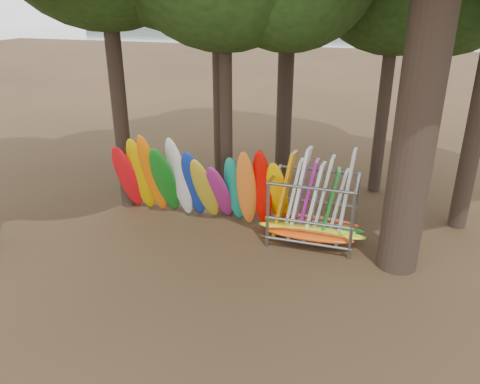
% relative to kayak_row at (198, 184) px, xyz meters
% --- Properties ---
extents(ground, '(120.00, 120.00, 0.00)m').
position_rel_kayak_row_xyz_m(ground, '(1.99, -1.86, -1.33)').
color(ground, '#47331E').
rests_on(ground, ground).
extents(lake, '(160.00, 160.00, 0.00)m').
position_rel_kayak_row_xyz_m(lake, '(1.99, 58.14, -1.33)').
color(lake, gray).
rests_on(lake, ground).
extents(far_shore, '(160.00, 4.00, 4.00)m').
position_rel_kayak_row_xyz_m(far_shore, '(1.99, 108.14, 0.67)').
color(far_shore, black).
rests_on(far_shore, ground).
extents(kayak_row, '(5.78, 2.04, 3.15)m').
position_rel_kayak_row_xyz_m(kayak_row, '(0.00, 0.00, 0.00)').
color(kayak_row, red).
rests_on(kayak_row, ground).
extents(storage_rack, '(3.22, 1.58, 2.93)m').
position_rel_kayak_row_xyz_m(storage_rack, '(3.70, -0.11, -0.36)').
color(storage_rack, slate).
rests_on(storage_rack, ground).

